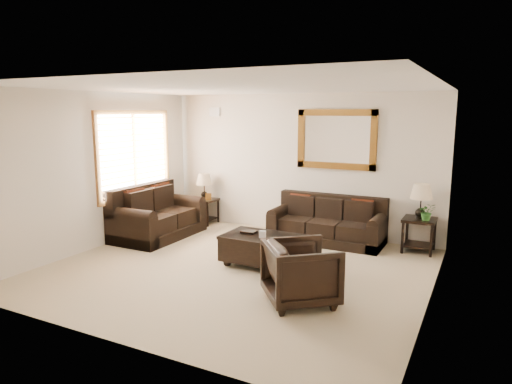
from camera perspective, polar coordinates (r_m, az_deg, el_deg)
The scene contains 11 objects.
room at distance 6.68m, azimuth -2.61°, elevation 1.34°, with size 5.51×5.01×2.71m.
window at distance 8.96m, azimuth -14.91°, elevation 4.52°, with size 0.07×1.96×1.66m.
mirror at distance 8.60m, azimuth 9.99°, elevation 6.49°, with size 1.50×0.06×1.10m.
air_vent at distance 9.71m, azimuth -5.21°, elevation 9.94°, with size 0.25×0.02×0.18m, color #999999.
sofa at distance 8.48m, azimuth 8.93°, elevation -4.12°, with size 2.04×0.88×0.83m.
loveseat at distance 8.90m, azimuth -12.42°, elevation -3.18°, with size 1.03×1.74×0.98m.
end_table_left at distance 9.70m, azimuth -6.47°, elevation 0.10°, with size 0.49×0.49×1.07m.
end_table_right at distance 8.14m, azimuth 19.87°, elevation -1.86°, with size 0.53×0.53×1.17m.
coffee_table at distance 7.05m, azimuth 1.58°, elevation -6.98°, with size 1.42×0.77×0.60m.
armchair at distance 5.76m, azimuth 5.66°, elevation -9.64°, with size 0.83×0.77×0.85m, color black.
potted_plant at distance 8.05m, azimuth 20.57°, elevation -2.55°, with size 0.26×0.29×0.23m, color #23531C.
Camera 1 is at (3.27, -5.74, 2.36)m, focal length 32.00 mm.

